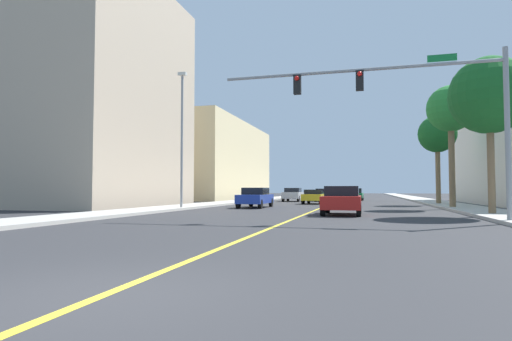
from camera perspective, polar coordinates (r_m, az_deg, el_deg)
name	(u,v)px	position (r m, az deg, el deg)	size (l,w,h in m)	color
ground	(337,201)	(46.59, 11.13, -4.17)	(192.00, 192.00, 0.00)	#2D2D30
sidewalk_left	(255,200)	(48.16, -0.20, -4.08)	(2.99, 168.00, 0.15)	#B2ADA3
sidewalk_right	(430,201)	(46.91, 22.77, -3.91)	(2.99, 168.00, 0.15)	#B2ADA3
lane_marking_center	(337,201)	(46.59, 11.13, -4.16)	(0.16, 144.00, 0.01)	yellow
building_left_near	(75,98)	(37.27, -23.66, 9.11)	(14.60, 14.80, 17.47)	tan
building_left_far	(191,162)	(59.28, -8.87, 1.16)	(16.67, 25.40, 10.34)	beige
traffic_signal_mast	(410,97)	(18.15, 20.34, 9.45)	(11.38, 0.36, 6.65)	gray
street_lamp	(182,133)	(27.54, -10.15, 5.12)	(0.56, 0.28, 8.82)	gray
palm_near	(489,96)	(23.67, 29.40, 8.93)	(3.79, 3.79, 7.69)	brown
palm_mid	(451,110)	(30.85, 25.19, 7.52)	(3.10, 3.10, 8.11)	brown
palm_far	(437,135)	(38.04, 23.64, 4.50)	(3.12, 3.12, 7.37)	brown
car_gray	(323,195)	(46.24, 9.25, -3.31)	(1.83, 3.95, 1.39)	slate
car_blue	(255,197)	(29.81, -0.07, -3.69)	(1.84, 4.56, 1.43)	#1E389E
car_red	(342,200)	(21.85, 11.73, -3.98)	(1.94, 3.95, 1.47)	red
car_silver	(293,194)	(45.33, 5.10, -3.29)	(1.85, 3.92, 1.46)	#BCBCC1
car_green	(354,194)	(49.51, 13.36, -3.20)	(2.07, 4.60, 1.43)	#196638
car_yellow	(314,196)	(37.79, 8.01, -3.53)	(1.88, 3.97, 1.29)	gold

